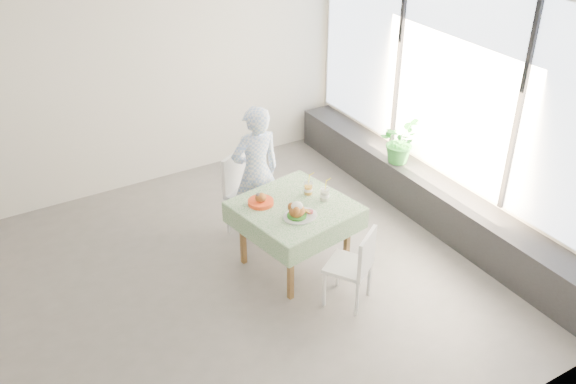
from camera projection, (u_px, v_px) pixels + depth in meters
floor at (210, 294)px, 6.36m from camera, size 6.00×6.00×0.00m
ceiling at (188, 11)px, 4.94m from camera, size 6.00×6.00×0.00m
wall_back at (113, 82)px, 7.50m from camera, size 6.00×0.02×2.80m
wall_front at (374, 343)px, 3.80m from camera, size 6.00×0.02×2.80m
wall_right at (454, 102)px, 6.97m from camera, size 0.02×5.00×2.80m
window_pane at (455, 81)px, 6.83m from camera, size 0.01×4.80×2.18m
window_ledge at (428, 198)px, 7.47m from camera, size 0.40×4.80×0.50m
cafe_table at (295, 228)px, 6.53m from camera, size 1.20×1.20×0.74m
chair_far at (249, 208)px, 7.22m from camera, size 0.59×0.59×0.92m
chair_near at (349, 280)px, 6.15m from camera, size 0.54×0.54×0.82m
diner at (256, 173)px, 6.91m from camera, size 0.57×0.38×1.54m
main_dish at (299, 212)px, 6.16m from camera, size 0.35×0.35×0.18m
juice_cup_orange at (308, 189)px, 6.54m from camera, size 0.10×0.10×0.27m
juice_cup_lemonade at (325, 195)px, 6.44m from camera, size 0.10×0.10×0.27m
second_dish at (261, 201)px, 6.39m from camera, size 0.26×0.26×0.12m
potted_plant at (399, 141)px, 7.59m from camera, size 0.63×0.62×0.53m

